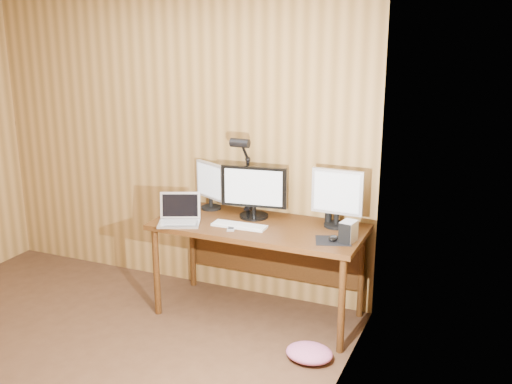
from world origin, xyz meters
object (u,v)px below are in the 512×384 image
Objects in this scene: desk at (262,237)px; monitor_left at (210,185)px; phone at (231,228)px; laptop at (180,216)px; desk_lamp at (244,163)px; mouse at (333,238)px; hard_drive at (348,232)px; keyboard at (239,225)px; monitor_center at (254,191)px; speaker at (328,216)px; monitor_right at (337,196)px.

desk is 0.63m from monitor_left.
phone is (-0.15, -0.25, 0.13)m from desk.
desk is at bearing 0.84° from laptop.
desk_lamp reaches higher than desk.
hard_drive is at bearing 2.71° from mouse.
desk_lamp is (-0.08, 0.40, 0.40)m from phone.
keyboard is 0.08m from phone.
monitor_left is (-0.41, 0.06, -0.00)m from monitor_center.
desk is 0.66m from laptop.
laptop is (-0.47, -0.34, -0.16)m from monitor_center.
speaker is (-0.24, 0.32, -0.01)m from hard_drive.
hard_drive is at bearing -14.11° from phone.
phone is at bearing -146.84° from speaker.
monitor_center reaches higher than speaker.
laptop is 0.65m from desk_lamp.
monitor_right reaches higher than monitor_center.
hard_drive reaches higher than desk.
monitor_center is 0.39m from phone.
desk is 14.97× the size of mouse.
mouse is at bearing -77.25° from monitor_right.
mouse is 0.11m from hard_drive.
desk is 0.59m from desk_lamp.
desk_lamp is (-0.12, 0.07, 0.20)m from monitor_center.
mouse reaches higher than phone.
keyboard is at bearing -100.67° from monitor_center.
monitor_right reaches higher than monitor_left.
laptop reaches higher than mouse.
mouse is 0.72× the size of hard_drive.
speaker is (0.59, 0.33, 0.05)m from keyboard.
monitor_center is 4.42× the size of phone.
keyboard is (0.46, 0.09, -0.04)m from laptop.
monitor_center is 0.32m from keyboard.
monitor_right is 2.93× the size of hard_drive.
monitor_left reaches higher than speaker.
monitor_right is at bearing 8.01° from phone.
mouse is 0.98m from desk_lamp.
monitor_center is 4.20× the size of speaker.
keyboard is at bearing -11.95° from monitor_left.
monitor_right is 0.76m from keyboard.
desk_lamp is (-0.94, 0.32, 0.33)m from hard_drive.
hard_drive is at bearing -53.65° from speaker.
desk_lamp is at bearing 81.00° from phone.
desk is 0.66m from mouse.
phone is (-0.04, -0.33, -0.20)m from monitor_center.
desk is at bearing -46.18° from monitor_center.
monitor_center reaches higher than laptop.
keyboard is at bearing -170.00° from hard_drive.
desk is 4.14× the size of monitor_left.
hard_drive is 1.04m from desk_lamp.
laptop is 1.13m from speaker.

